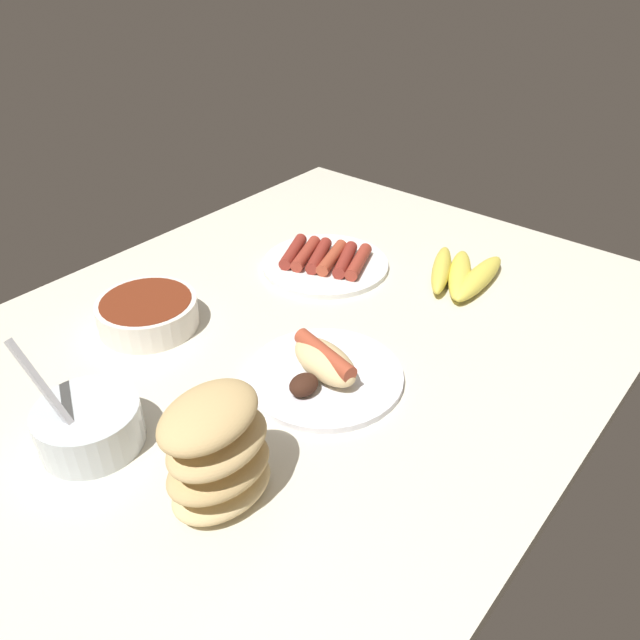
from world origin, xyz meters
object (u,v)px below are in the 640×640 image
object	(u,v)px
bread_stack	(217,453)
banana_bunch	(461,274)
plate_sausages	(325,261)
bowl_coleslaw	(89,424)
bowl_chili	(148,312)
plate_hotdog_assembled	(324,370)

from	to	relation	value
bread_stack	banana_bunch	distance (cm)	61.19
plate_sausages	bowl_coleslaw	size ratio (longest dim) A/B	1.53
banana_bunch	bowl_coleslaw	bearing A→B (deg)	-14.05
bowl_chili	plate_sausages	distance (cm)	34.67
bowl_chili	plate_sausages	xyz separation A→B (cm)	(-33.27, 9.63, -1.51)
bowl_chili	bowl_coleslaw	bearing A→B (deg)	36.78
banana_bunch	bowl_coleslaw	world-z (taller)	bowl_coleslaw
plate_sausages	plate_hotdog_assembled	bearing A→B (deg)	38.68
bowl_chili	plate_hotdog_assembled	xyz separation A→B (cm)	(-7.32, 30.42, -0.88)
banana_bunch	plate_sausages	bearing A→B (deg)	-63.89
bread_stack	bowl_coleslaw	xyz separation A→B (cm)	(4.35, -19.20, -3.98)
bread_stack	plate_sausages	size ratio (longest dim) A/B	0.61
banana_bunch	bowl_chili	world-z (taller)	bowl_chili
banana_bunch	bowl_coleslaw	xyz separation A→B (cm)	(65.23, -16.33, 1.51)
plate_hotdog_assembled	bowl_coleslaw	world-z (taller)	bowl_coleslaw
bread_stack	plate_sausages	world-z (taller)	bread_stack
bread_stack	plate_hotdog_assembled	bearing A→B (deg)	-169.43
bread_stack	banana_bunch	world-z (taller)	bread_stack
banana_bunch	plate_hotdog_assembled	xyz separation A→B (cm)	(36.93, -1.60, 0.07)
bowl_chili	bowl_coleslaw	distance (cm)	26.21
plate_hotdog_assembled	bowl_coleslaw	size ratio (longest dim) A/B	1.47
bowl_chili	bowl_coleslaw	xyz separation A→B (cm)	(20.99, 15.69, 0.57)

